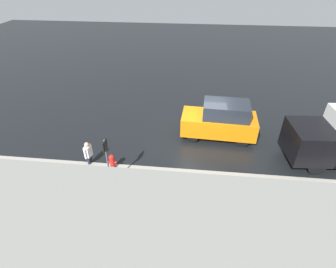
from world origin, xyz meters
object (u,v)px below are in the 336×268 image
object	(u,v)px
pedestrian	(88,152)
sign_post	(107,157)
fire_hydrant	(112,162)
moving_hatchback	(220,120)

from	to	relation	value
pedestrian	sign_post	xyz separation A→B (m)	(-1.42, 1.32, 0.90)
sign_post	fire_hydrant	bearing A→B (deg)	-77.71
moving_hatchback	fire_hydrant	size ratio (longest dim) A/B	4.97
fire_hydrant	sign_post	distance (m)	1.61
fire_hydrant	sign_post	xyz separation A→B (m)	(-0.23, 1.07, 1.18)
moving_hatchback	fire_hydrant	distance (m)	6.01
moving_hatchback	pedestrian	bearing A→B (deg)	25.60
moving_hatchback	pedestrian	xyz separation A→B (m)	(6.22, 2.98, -0.34)
moving_hatchback	fire_hydrant	world-z (taller)	moving_hatchback
fire_hydrant	pedestrian	xyz separation A→B (m)	(1.18, -0.25, 0.28)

